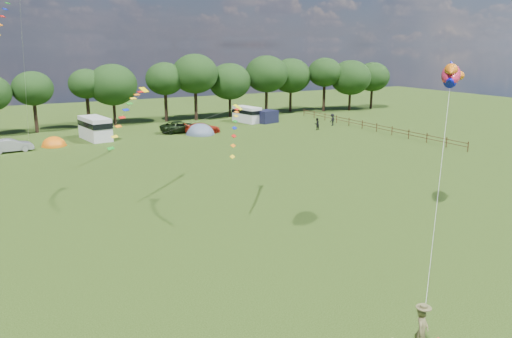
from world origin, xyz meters
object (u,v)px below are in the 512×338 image
car_d (181,127)px  tent_orange (54,146)px  car_c (203,128)px  campervan_c (95,128)px  campervan_d (247,114)px  kite_flyer (422,332)px  fish_kite (451,75)px  walker_b (332,120)px  car_b (11,146)px  walker_a (317,124)px  tent_greyblue (200,134)px

car_d → tent_orange: size_ratio=1.80×
car_c → campervan_c: (-13.65, 2.00, 0.83)m
car_c → campervan_d: bearing=-52.2°
campervan_d → kite_flyer: size_ratio=2.62×
campervan_d → tent_orange: size_ratio=1.66×
fish_kite → walker_b: (18.76, 37.06, -8.87)m
car_c → fish_kite: fish_kite is taller
car_b → walker_b: walker_b is taller
campervan_c → walker_b: size_ratio=3.41×
fish_kite → car_c: bearing=50.9°
kite_flyer → walker_a: bearing=33.7°
tent_orange → car_b: bearing=-163.0°
tent_greyblue → campervan_c: bearing=168.1°
car_c → tent_greyblue: size_ratio=1.09×
car_b → kite_flyer: bearing=-173.4°
car_c → walker_b: bearing=-92.3°
tent_orange → kite_flyer: (7.44, -50.08, 0.97)m
tent_orange → walker_b: walker_b is taller
car_c → campervan_d: 11.37m
car_b → fish_kite: 46.31m
car_b → kite_flyer: 50.14m
car_b → kite_flyer: kite_flyer is taller
car_d → fish_kite: 43.01m
car_d → walker_a: walker_a is taller
car_c → car_d: bearing=57.4°
fish_kite → car_d: bearing=54.2°
car_b → campervan_d: size_ratio=0.81×
fish_kite → kite_flyer: bearing=-179.6°
car_d → walker_b: bearing=-102.9°
tent_orange → campervan_c: bearing=21.3°
tent_orange → fish_kite: (19.36, -40.00, 9.74)m
car_c → car_d: (-2.39, 1.94, 0.08)m
car_d → kite_flyer: size_ratio=2.83×
car_d → tent_greyblue: bearing=-147.3°
kite_flyer → walker_a: (26.46, 45.04, -0.16)m
car_d → campervan_c: campervan_c is taller
tent_orange → fish_kite: size_ratio=0.96×
car_d → campervan_c: bearing=89.5°
campervan_d → tent_orange: (-28.52, -5.93, -1.26)m
car_b → campervan_d: 33.91m
campervan_d → tent_greyblue: 12.37m
car_c → walker_a: bearing=-102.2°
walker_b → kite_flyer: bearing=29.9°
campervan_c → fish_kite: bearing=-170.2°
campervan_d → kite_flyer: 59.85m
car_d → campervan_d: (12.09, 3.97, 0.52)m
campervan_c → fish_kite: 45.11m
kite_flyer → car_c: bearing=51.3°
car_d → tent_greyblue: 3.26m
car_d → fish_kite: bearing=-176.2°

